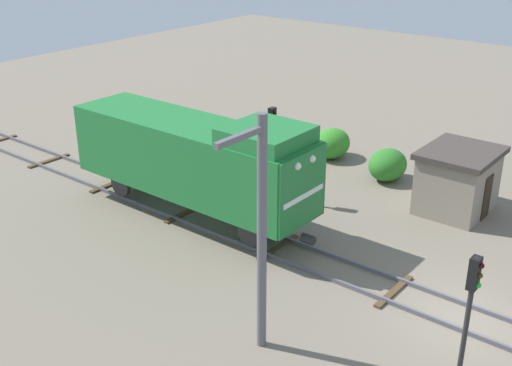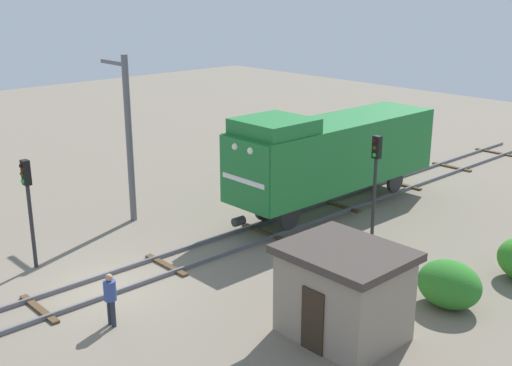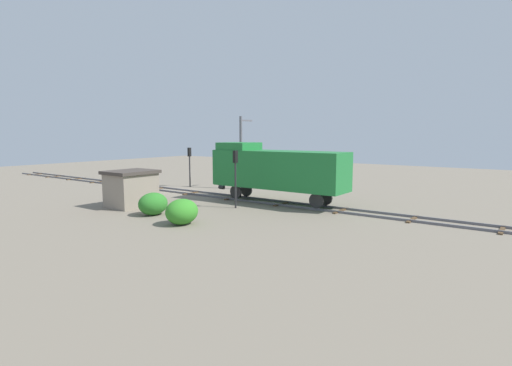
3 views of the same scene
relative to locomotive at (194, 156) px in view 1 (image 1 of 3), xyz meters
The scene contains 9 objects.
ground_plane 11.94m from the locomotive, 90.00° to the right, with size 90.00×90.00×0.00m, color #756B5B.
railway_track 11.93m from the locomotive, 90.00° to the right, with size 2.40×58.81×0.16m.
locomotive is the anchor object (origin of this frame).
traffic_signal_near 13.11m from the locomotive, 104.13° to the right, with size 0.32×0.34×4.06m.
traffic_signal_mid 3.67m from the locomotive, 21.78° to the right, with size 0.32×0.34×4.26m.
catenary_mast 9.01m from the locomotive, 124.51° to the right, with size 1.94×0.28×7.19m.
relay_hut 11.16m from the locomotive, 47.39° to the right, with size 3.50×2.90×2.74m.
bush_near 9.75m from the locomotive, ahead, with size 2.15×1.76×1.57m, color #338426.
bush_mid 9.87m from the locomotive, 26.33° to the right, with size 2.10×1.72×1.53m, color #2B7526.
Camera 1 is at (-17.39, -5.42, 11.99)m, focal length 45.00 mm.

